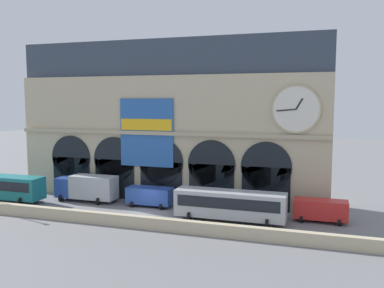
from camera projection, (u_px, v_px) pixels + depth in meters
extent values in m
plane|color=slate|center=(144.00, 213.00, 43.90)|extent=(200.00, 200.00, 0.00)
cube|color=#BCAD8C|center=(122.00, 220.00, 39.18)|extent=(90.00, 0.70, 1.17)
cube|color=#BCAD8C|center=(168.00, 138.00, 50.03)|extent=(38.14, 4.65, 14.92)
cube|color=#333D4C|center=(169.00, 58.00, 49.28)|extent=(38.14, 4.05, 4.29)
cube|color=black|center=(72.00, 176.00, 52.08)|extent=(5.26, 0.20, 4.83)
cylinder|color=black|center=(71.00, 157.00, 51.82)|extent=(5.54, 0.20, 5.54)
cube|color=black|center=(115.00, 179.00, 50.20)|extent=(5.26, 0.20, 4.83)
cylinder|color=black|center=(114.00, 159.00, 49.94)|extent=(5.54, 0.20, 5.54)
cube|color=black|center=(161.00, 182.00, 48.32)|extent=(5.26, 0.20, 4.83)
cylinder|color=black|center=(161.00, 162.00, 48.06)|extent=(5.54, 0.20, 5.54)
cube|color=black|center=(211.00, 185.00, 46.44)|extent=(5.26, 0.20, 4.83)
cylinder|color=black|center=(211.00, 164.00, 46.18)|extent=(5.54, 0.20, 5.54)
cube|color=black|center=(266.00, 189.00, 44.57)|extent=(5.26, 0.20, 4.83)
cylinder|color=black|center=(266.00, 167.00, 44.30)|extent=(5.54, 0.20, 5.54)
cylinder|color=#BCAD8C|center=(296.00, 109.00, 42.62)|extent=(5.07, 0.25, 5.07)
cylinder|color=silver|center=(296.00, 109.00, 42.50)|extent=(4.70, 0.06, 4.70)
cube|color=black|center=(299.00, 104.00, 42.29)|extent=(0.78, 0.04, 1.20)
cube|color=black|center=(286.00, 110.00, 42.74)|extent=(2.00, 0.04, 0.30)
cube|color=#2659A5|center=(146.00, 133.00, 48.13)|extent=(6.73, 0.12, 8.02)
cube|color=yellow|center=(146.00, 125.00, 47.95)|extent=(6.46, 0.04, 1.34)
cube|color=tan|center=(160.00, 133.00, 47.61)|extent=(38.14, 0.50, 0.44)
cube|color=#19727A|center=(1.00, 186.00, 48.90)|extent=(11.00, 2.50, 2.60)
cylinder|color=black|center=(21.00, 201.00, 46.80)|extent=(0.28, 1.00, 1.00)
cylinder|color=black|center=(35.00, 197.00, 48.93)|extent=(0.28, 1.00, 1.00)
cube|color=#28479E|center=(67.00, 187.00, 49.70)|extent=(2.00, 2.30, 2.30)
cube|color=#ADB2B7|center=(94.00, 187.00, 48.53)|extent=(5.50, 2.30, 2.70)
cylinder|color=black|center=(61.00, 198.00, 48.87)|extent=(0.28, 0.84, 0.84)
cylinder|color=black|center=(71.00, 194.00, 50.83)|extent=(0.28, 0.84, 0.84)
cylinder|color=black|center=(99.00, 201.00, 47.31)|extent=(0.28, 0.84, 0.84)
cylinder|color=black|center=(108.00, 197.00, 49.27)|extent=(0.28, 0.84, 0.84)
cube|color=#28479E|center=(150.00, 195.00, 46.47)|extent=(5.20, 2.00, 1.86)
cylinder|color=black|center=(132.00, 204.00, 46.26)|extent=(0.28, 0.68, 0.68)
cylinder|color=black|center=(139.00, 200.00, 47.96)|extent=(0.28, 0.68, 0.68)
cylinder|color=black|center=(161.00, 207.00, 45.18)|extent=(0.28, 0.68, 0.68)
cylinder|color=black|center=(167.00, 203.00, 46.88)|extent=(0.28, 0.68, 0.68)
cube|color=#ADB2B7|center=(230.00, 204.00, 40.49)|extent=(11.00, 2.50, 2.60)
cube|color=black|center=(227.00, 204.00, 39.25)|extent=(10.12, 0.04, 1.10)
cylinder|color=black|center=(189.00, 217.00, 40.74)|extent=(0.28, 1.00, 1.00)
cylinder|color=black|center=(196.00, 211.00, 42.87)|extent=(0.28, 1.00, 1.00)
cylinder|color=black|center=(267.00, 224.00, 38.39)|extent=(0.28, 1.00, 1.00)
cylinder|color=black|center=(270.00, 217.00, 40.52)|extent=(0.28, 1.00, 1.00)
cube|color=red|center=(320.00, 209.00, 40.61)|extent=(5.20, 2.00, 1.86)
cylinder|color=black|center=(301.00, 219.00, 40.40)|extent=(0.28, 0.68, 0.68)
cylinder|color=black|center=(302.00, 214.00, 42.11)|extent=(0.28, 0.68, 0.68)
cylinder|color=black|center=(339.00, 222.00, 39.32)|extent=(0.28, 0.68, 0.68)
cylinder|color=black|center=(339.00, 217.00, 41.02)|extent=(0.28, 0.68, 0.68)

